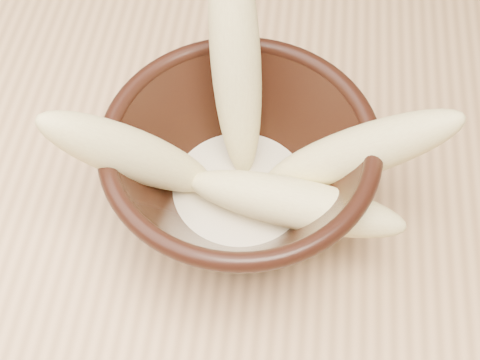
% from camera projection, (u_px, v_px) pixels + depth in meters
% --- Properties ---
extents(table, '(1.20, 0.80, 0.75)m').
position_uv_depth(table, '(381.00, 304.00, 0.56)').
color(table, '#DCAD79').
rests_on(table, ground).
extents(bowl, '(0.19, 0.19, 0.10)m').
position_uv_depth(bowl, '(240.00, 173.00, 0.46)').
color(bowl, black).
rests_on(bowl, table).
extents(milk_puddle, '(0.10, 0.10, 0.01)m').
position_uv_depth(milk_puddle, '(240.00, 192.00, 0.48)').
color(milk_puddle, beige).
rests_on(milk_puddle, bowl).
extents(banana_upright, '(0.06, 0.12, 0.17)m').
position_uv_depth(banana_upright, '(236.00, 58.00, 0.45)').
color(banana_upright, '#D8C57F').
rests_on(banana_upright, bowl).
extents(banana_left, '(0.13, 0.07, 0.12)m').
position_uv_depth(banana_left, '(132.00, 154.00, 0.44)').
color(banana_left, '#D8C57F').
rests_on(banana_left, bowl).
extents(banana_right, '(0.14, 0.03, 0.12)m').
position_uv_depth(banana_right, '(357.00, 152.00, 0.44)').
color(banana_right, '#D8C57F').
rests_on(banana_right, bowl).
extents(banana_across, '(0.16, 0.06, 0.04)m').
position_uv_depth(banana_across, '(294.00, 203.00, 0.45)').
color(banana_across, '#D8C57F').
rests_on(banana_across, bowl).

